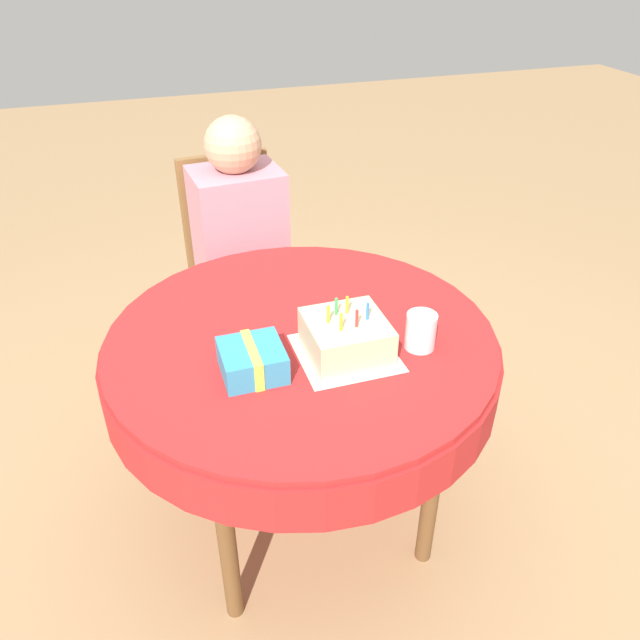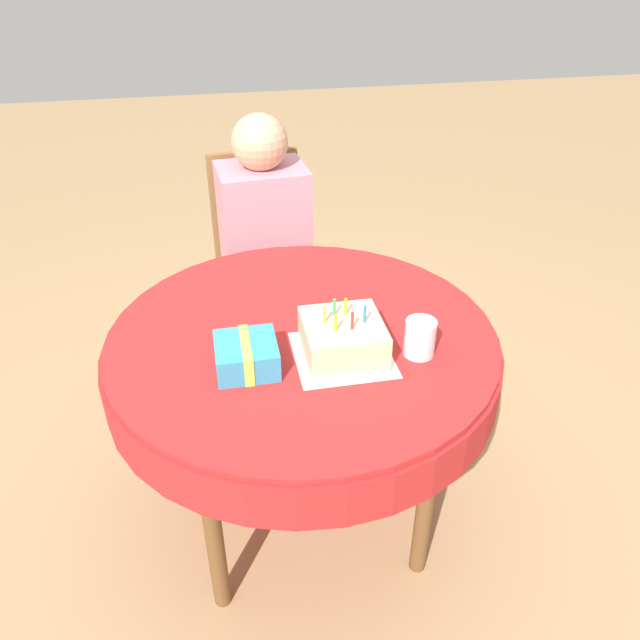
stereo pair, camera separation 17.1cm
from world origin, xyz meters
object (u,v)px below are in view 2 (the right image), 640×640
chair (263,264)px  drinking_glass (420,338)px  birthday_cake (343,339)px  gift_box (246,355)px  person (265,233)px

chair → drinking_glass: size_ratio=9.20×
birthday_cake → gift_box: size_ratio=1.25×
person → gift_box: 0.91m
chair → person: (0.01, -0.10, 0.19)m
chair → drinking_glass: chair is taller
person → chair: bearing=90.0°
chair → person: size_ratio=0.83×
drinking_glass → person: bearing=108.3°
person → gift_box: (-0.15, -0.89, 0.08)m
chair → gift_box: chair is taller
person → drinking_glass: person is taller
chair → birthday_cake: 1.03m
drinking_glass → gift_box: (-0.46, 0.03, -0.01)m
birthday_cake → drinking_glass: size_ratio=2.02×
chair → drinking_glass: 1.10m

